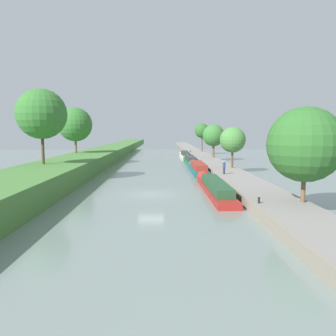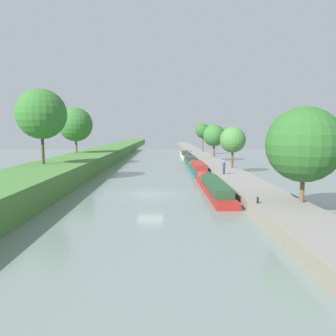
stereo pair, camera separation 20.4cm
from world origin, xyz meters
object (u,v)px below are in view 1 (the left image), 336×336
at_px(narrowboat_red, 214,186).
at_px(narrowboat_cream, 185,155).
at_px(person_walking, 224,167).
at_px(narrowboat_teal, 198,168).
at_px(mooring_bollard_near, 259,200).
at_px(mooring_bollard_far, 190,151).
at_px(narrowboat_green, 190,160).

xyz_separation_m(narrowboat_red, narrowboat_cream, (0.03, 45.45, 0.05)).
bearing_deg(person_walking, narrowboat_teal, 104.55).
distance_m(person_walking, mooring_bollard_near, 16.80).
height_order(person_walking, mooring_bollard_far, person_walking).
relative_size(narrowboat_green, narrowboat_cream, 1.07).
bearing_deg(mooring_bollard_far, person_walking, -89.35).
height_order(narrowboat_cream, mooring_bollard_far, narrowboat_cream).
relative_size(narrowboat_red, narrowboat_teal, 1.24).
distance_m(narrowboat_green, mooring_bollard_near, 40.51).
bearing_deg(mooring_bollard_near, narrowboat_cream, 91.97).
relative_size(narrowboat_teal, mooring_bollard_far, 29.55).
height_order(narrowboat_green, mooring_bollard_near, narrowboat_green).
height_order(narrowboat_green, narrowboat_cream, narrowboat_cream).
bearing_deg(person_walking, narrowboat_cream, 93.60).
height_order(narrowboat_teal, mooring_bollard_far, narrowboat_teal).
height_order(narrowboat_green, person_walking, person_walking).
xyz_separation_m(person_walking, mooring_bollard_near, (-0.50, -16.78, -0.65)).
distance_m(narrowboat_red, person_walking, 8.04).
height_order(narrowboat_red, mooring_bollard_far, narrowboat_red).
distance_m(narrowboat_red, narrowboat_cream, 45.45).
relative_size(narrowboat_green, mooring_bollard_far, 30.26).
bearing_deg(mooring_bollard_far, mooring_bollard_near, -90.00).
xyz_separation_m(narrowboat_red, mooring_bollard_near, (1.91, -9.19, 0.50)).
bearing_deg(narrowboat_cream, narrowboat_teal, -89.89).
bearing_deg(person_walking, mooring_bollard_near, -91.71).
height_order(narrowboat_teal, narrowboat_green, narrowboat_teal).
xyz_separation_m(narrowboat_red, narrowboat_teal, (0.08, 16.54, 0.08)).
bearing_deg(narrowboat_cream, mooring_bollard_far, 73.09).
distance_m(narrowboat_green, narrowboat_cream, 14.18).
relative_size(narrowboat_red, narrowboat_cream, 1.29).
bearing_deg(narrowboat_teal, narrowboat_cream, 90.11).
bearing_deg(narrowboat_green, person_walking, -84.58).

